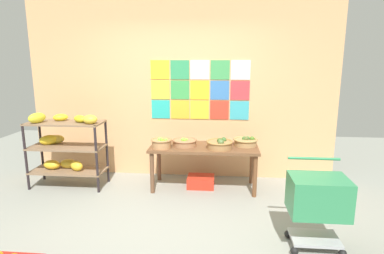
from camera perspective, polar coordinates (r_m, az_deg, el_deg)
name	(u,v)px	position (r m, az deg, el deg)	size (l,w,h in m)	color
ground	(162,226)	(3.86, -5.37, -17.24)	(9.39, 9.39, 0.00)	gray
back_wall_with_art	(181,89)	(5.09, -2.03, 6.71)	(4.86, 0.07, 2.83)	#E3A56F
banana_shelf_unit	(64,146)	(5.13, -21.86, -3.08)	(1.09, 0.50, 1.13)	black
display_table	(204,151)	(4.68, 2.15, -4.37)	(1.56, 0.63, 0.64)	brown
fruit_basket_back_right	(246,141)	(4.74, 9.54, -2.55)	(0.35, 0.35, 0.14)	tan
fruit_basket_back_left	(185,142)	(4.67, -1.31, -2.71)	(0.36, 0.36, 0.12)	#A4744D
fruit_basket_left	(161,143)	(4.57, -5.48, -2.80)	(0.30, 0.30, 0.16)	#B48050
fruit_basket_centre	(220,144)	(4.54, 4.97, -3.02)	(0.38, 0.38, 0.16)	#A47545
produce_crate_under_table	(201,182)	(4.87, 1.58, -9.69)	(0.40, 0.31, 0.16)	red
shopping_cart	(318,199)	(3.47, 21.51, -11.82)	(0.56, 0.46, 0.88)	black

